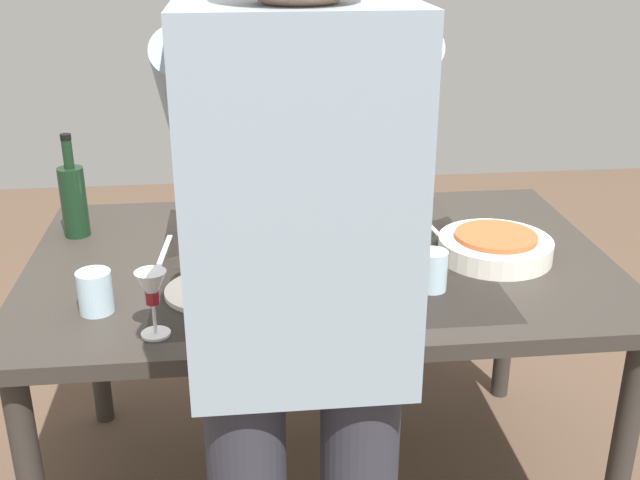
# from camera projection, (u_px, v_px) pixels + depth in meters

# --- Properties ---
(dining_table) EXTENTS (1.54, 0.98, 0.76)m
(dining_table) POSITION_uv_depth(u_px,v_px,m) (320.00, 282.00, 2.09)
(dining_table) COLOR #332D28
(dining_table) RESTS_ON ground_plane
(chair_near) EXTENTS (0.40, 0.40, 0.91)m
(chair_near) POSITION_uv_depth(u_px,v_px,m) (341.00, 218.00, 2.97)
(chair_near) COLOR black
(chair_near) RESTS_ON ground_plane
(person_server) EXTENTS (0.42, 0.61, 1.69)m
(person_server) POSITION_uv_depth(u_px,v_px,m) (301.00, 326.00, 1.28)
(person_server) COLOR #2D2D38
(person_server) RESTS_ON ground_plane
(wine_bottle) EXTENTS (0.07, 0.07, 0.30)m
(wine_bottle) POSITION_uv_depth(u_px,v_px,m) (73.00, 199.00, 2.17)
(wine_bottle) COLOR black
(wine_bottle) RESTS_ON dining_table
(wine_glass_left) EXTENTS (0.07, 0.07, 0.15)m
(wine_glass_left) POSITION_uv_depth(u_px,v_px,m) (193.00, 177.00, 2.36)
(wine_glass_left) COLOR white
(wine_glass_left) RESTS_ON dining_table
(wine_glass_right) EXTENTS (0.07, 0.07, 0.15)m
(wine_glass_right) POSITION_uv_depth(u_px,v_px,m) (152.00, 292.00, 1.64)
(wine_glass_right) COLOR white
(wine_glass_right) RESTS_ON dining_table
(water_cup_near_left) EXTENTS (0.07, 0.07, 0.10)m
(water_cup_near_left) POSITION_uv_depth(u_px,v_px,m) (432.00, 270.00, 1.86)
(water_cup_near_left) COLOR silver
(water_cup_near_left) RESTS_ON dining_table
(water_cup_near_right) EXTENTS (0.08, 0.08, 0.10)m
(water_cup_near_right) POSITION_uv_depth(u_px,v_px,m) (95.00, 292.00, 1.76)
(water_cup_near_right) COLOR silver
(water_cup_near_right) RESTS_ON dining_table
(serving_bowl_pasta) EXTENTS (0.30, 0.30, 0.07)m
(serving_bowl_pasta) POSITION_uv_depth(u_px,v_px,m) (495.00, 246.00, 2.05)
(serving_bowl_pasta) COLOR white
(serving_bowl_pasta) RESTS_ON dining_table
(side_bowl_salad) EXTENTS (0.18, 0.18, 0.07)m
(side_bowl_salad) POSITION_uv_depth(u_px,v_px,m) (333.00, 257.00, 1.98)
(side_bowl_salad) COLOR white
(side_bowl_salad) RESTS_ON dining_table
(dinner_plate_near) EXTENTS (0.23, 0.23, 0.01)m
(dinner_plate_near) POSITION_uv_depth(u_px,v_px,m) (251.00, 237.00, 2.18)
(dinner_plate_near) COLOR white
(dinner_plate_near) RESTS_ON dining_table
(dinner_plate_far) EXTENTS (0.23, 0.23, 0.01)m
(dinner_plate_far) POSITION_uv_depth(u_px,v_px,m) (212.00, 291.00, 1.86)
(dinner_plate_far) COLOR white
(dinner_plate_far) RESTS_ON dining_table
(table_knife) EXTENTS (0.03, 0.20, 0.00)m
(table_knife) POSITION_uv_depth(u_px,v_px,m) (165.00, 250.00, 2.10)
(table_knife) COLOR silver
(table_knife) RESTS_ON dining_table
(table_fork) EXTENTS (0.03, 0.18, 0.00)m
(table_fork) POSITION_uv_depth(u_px,v_px,m) (428.00, 224.00, 2.28)
(table_fork) COLOR silver
(table_fork) RESTS_ON dining_table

